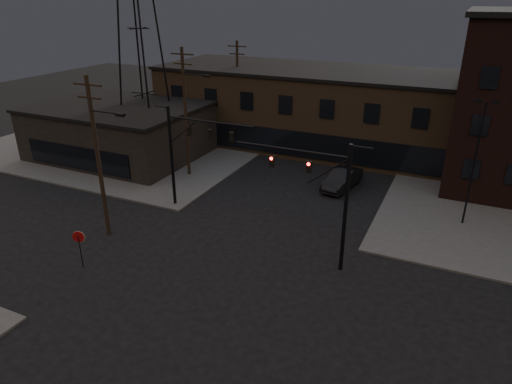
% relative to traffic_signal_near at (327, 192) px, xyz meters
% --- Properties ---
extents(ground, '(140.00, 140.00, 0.00)m').
position_rel_traffic_signal_near_xyz_m(ground, '(-5.36, -4.50, -4.93)').
color(ground, black).
rests_on(ground, ground).
extents(sidewalk_nw, '(30.00, 30.00, 0.15)m').
position_rel_traffic_signal_near_xyz_m(sidewalk_nw, '(-27.36, 17.50, -4.86)').
color(sidewalk_nw, '#474744').
rests_on(sidewalk_nw, ground).
extents(building_row, '(40.00, 12.00, 8.00)m').
position_rel_traffic_signal_near_xyz_m(building_row, '(-5.36, 23.50, -0.93)').
color(building_row, brown).
rests_on(building_row, ground).
extents(building_left, '(16.00, 12.00, 5.00)m').
position_rel_traffic_signal_near_xyz_m(building_left, '(-25.36, 11.50, -2.43)').
color(building_left, black).
rests_on(building_left, ground).
extents(traffic_signal_near, '(7.12, 0.24, 8.00)m').
position_rel_traffic_signal_near_xyz_m(traffic_signal_near, '(0.00, 0.00, 0.00)').
color(traffic_signal_near, black).
rests_on(traffic_signal_near, ground).
extents(traffic_signal_far, '(7.12, 0.24, 8.00)m').
position_rel_traffic_signal_near_xyz_m(traffic_signal_far, '(-12.07, 3.50, 0.08)').
color(traffic_signal_far, black).
rests_on(traffic_signal_far, ground).
extents(stop_sign, '(0.72, 0.33, 2.48)m').
position_rel_traffic_signal_near_xyz_m(stop_sign, '(-13.36, -6.49, -3.09)').
color(stop_sign, black).
rests_on(stop_sign, ground).
extents(utility_pole_near, '(3.70, 0.28, 11.00)m').
position_rel_traffic_signal_near_xyz_m(utility_pole_near, '(-14.79, -2.50, 0.94)').
color(utility_pole_near, black).
rests_on(utility_pole_near, ground).
extents(utility_pole_mid, '(3.70, 0.28, 11.50)m').
position_rel_traffic_signal_near_xyz_m(utility_pole_mid, '(-15.79, 9.50, 1.19)').
color(utility_pole_mid, black).
rests_on(utility_pole_mid, ground).
extents(utility_pole_far, '(2.20, 0.28, 11.00)m').
position_rel_traffic_signal_near_xyz_m(utility_pole_far, '(-16.86, 21.50, 0.85)').
color(utility_pole_far, black).
rests_on(utility_pole_far, ground).
extents(transmission_tower, '(7.00, 7.00, 25.00)m').
position_rel_traffic_signal_near_xyz_m(transmission_tower, '(-23.36, 13.50, 7.57)').
color(transmission_tower, black).
rests_on(transmission_tower, ground).
extents(lot_light_a, '(1.50, 0.28, 9.14)m').
position_rel_traffic_signal_near_xyz_m(lot_light_a, '(7.64, 9.50, 0.58)').
color(lot_light_a, black).
rests_on(lot_light_a, ground).
extents(car_crossing, '(2.63, 5.33, 1.68)m').
position_rel_traffic_signal_near_xyz_m(car_crossing, '(-2.20, 12.51, -4.09)').
color(car_crossing, black).
rests_on(car_crossing, ground).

